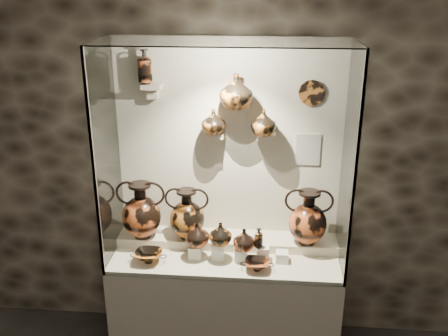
# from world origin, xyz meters

# --- Properties ---
(wall_back) EXTENTS (5.00, 0.02, 3.20)m
(wall_back) POSITION_xyz_m (0.00, 2.50, 1.60)
(wall_back) COLOR black
(wall_back) RESTS_ON ground
(plinth) EXTENTS (1.70, 0.60, 0.80)m
(plinth) POSITION_xyz_m (0.00, 2.18, 0.40)
(plinth) COLOR beige
(plinth) RESTS_ON floor
(front_tier) EXTENTS (1.68, 0.58, 0.03)m
(front_tier) POSITION_xyz_m (0.00, 2.18, 0.82)
(front_tier) COLOR beige
(front_tier) RESTS_ON plinth
(rear_tier) EXTENTS (1.70, 0.25, 0.10)m
(rear_tier) POSITION_xyz_m (0.00, 2.35, 0.85)
(rear_tier) COLOR beige
(rear_tier) RESTS_ON plinth
(back_panel) EXTENTS (1.70, 0.03, 1.60)m
(back_panel) POSITION_xyz_m (0.00, 2.50, 1.60)
(back_panel) COLOR beige
(back_panel) RESTS_ON plinth
(glass_front) EXTENTS (1.70, 0.01, 1.60)m
(glass_front) POSITION_xyz_m (0.00, 1.88, 1.60)
(glass_front) COLOR white
(glass_front) RESTS_ON plinth
(glass_left) EXTENTS (0.01, 0.60, 1.60)m
(glass_left) POSITION_xyz_m (-0.85, 2.18, 1.60)
(glass_left) COLOR white
(glass_left) RESTS_ON plinth
(glass_right) EXTENTS (0.01, 0.60, 1.60)m
(glass_right) POSITION_xyz_m (0.85, 2.18, 1.60)
(glass_right) COLOR white
(glass_right) RESTS_ON plinth
(glass_top) EXTENTS (1.70, 0.60, 0.01)m
(glass_top) POSITION_xyz_m (0.00, 2.18, 2.40)
(glass_top) COLOR white
(glass_top) RESTS_ON back_panel
(frame_post_left) EXTENTS (0.02, 0.02, 1.60)m
(frame_post_left) POSITION_xyz_m (-0.84, 1.89, 1.60)
(frame_post_left) COLOR gray
(frame_post_left) RESTS_ON plinth
(frame_post_right) EXTENTS (0.02, 0.02, 1.60)m
(frame_post_right) POSITION_xyz_m (0.84, 1.89, 1.60)
(frame_post_right) COLOR gray
(frame_post_right) RESTS_ON plinth
(pedestal_a) EXTENTS (0.09, 0.09, 0.10)m
(pedestal_a) POSITION_xyz_m (-0.22, 2.13, 0.88)
(pedestal_a) COLOR silver
(pedestal_a) RESTS_ON front_tier
(pedestal_b) EXTENTS (0.09, 0.09, 0.13)m
(pedestal_b) POSITION_xyz_m (-0.05, 2.13, 0.90)
(pedestal_b) COLOR silver
(pedestal_b) RESTS_ON front_tier
(pedestal_c) EXTENTS (0.09, 0.09, 0.09)m
(pedestal_c) POSITION_xyz_m (0.12, 2.13, 0.88)
(pedestal_c) COLOR silver
(pedestal_c) RESTS_ON front_tier
(pedestal_d) EXTENTS (0.09, 0.09, 0.12)m
(pedestal_d) POSITION_xyz_m (0.28, 2.13, 0.89)
(pedestal_d) COLOR silver
(pedestal_d) RESTS_ON front_tier
(pedestal_e) EXTENTS (0.09, 0.09, 0.08)m
(pedestal_e) POSITION_xyz_m (0.42, 2.13, 0.87)
(pedestal_e) COLOR silver
(pedestal_e) RESTS_ON front_tier
(bracket_ul) EXTENTS (0.14, 0.12, 0.04)m
(bracket_ul) POSITION_xyz_m (-0.55, 2.42, 2.05)
(bracket_ul) COLOR beige
(bracket_ul) RESTS_ON back_panel
(bracket_ca) EXTENTS (0.14, 0.12, 0.04)m
(bracket_ca) POSITION_xyz_m (-0.10, 2.42, 1.70)
(bracket_ca) COLOR beige
(bracket_ca) RESTS_ON back_panel
(bracket_cb) EXTENTS (0.10, 0.12, 0.04)m
(bracket_cb) POSITION_xyz_m (0.10, 2.42, 1.90)
(bracket_cb) COLOR beige
(bracket_cb) RESTS_ON back_panel
(bracket_cc) EXTENTS (0.14, 0.12, 0.04)m
(bracket_cc) POSITION_xyz_m (0.28, 2.42, 1.70)
(bracket_cc) COLOR beige
(bracket_cc) RESTS_ON back_panel
(amphora_left) EXTENTS (0.46, 0.46, 0.45)m
(amphora_left) POSITION_xyz_m (-0.65, 2.29, 1.12)
(amphora_left) COLOR #B04C21
(amphora_left) RESTS_ON rear_tier
(amphora_mid) EXTENTS (0.40, 0.40, 0.40)m
(amphora_mid) POSITION_xyz_m (-0.30, 2.31, 1.10)
(amphora_mid) COLOR #BD6721
(amphora_mid) RESTS_ON rear_tier
(amphora_right) EXTENTS (0.44, 0.44, 0.43)m
(amphora_right) POSITION_xyz_m (0.61, 2.30, 1.11)
(amphora_right) COLOR #B04C21
(amphora_right) RESTS_ON rear_tier
(jug_a) EXTENTS (0.24, 0.24, 0.19)m
(jug_a) POSITION_xyz_m (-0.20, 2.13, 1.02)
(jug_a) COLOR #B04C21
(jug_a) RESTS_ON pedestal_a
(jug_b) EXTENTS (0.22, 0.22, 0.17)m
(jug_b) POSITION_xyz_m (-0.03, 2.11, 1.05)
(jug_b) COLOR #BD6721
(jug_b) RESTS_ON pedestal_b
(jug_c) EXTENTS (0.18, 0.18, 0.17)m
(jug_c) POSITION_xyz_m (0.14, 2.12, 1.00)
(jug_c) COLOR #B04C21
(jug_c) RESTS_ON pedestal_c
(lekythos_small) EXTENTS (0.09, 0.09, 0.17)m
(lekythos_small) POSITION_xyz_m (0.25, 2.11, 1.04)
(lekythos_small) COLOR #BD6721
(lekythos_small) RESTS_ON pedestal_d
(kylix_left) EXTENTS (0.31, 0.28, 0.10)m
(kylix_left) POSITION_xyz_m (-0.55, 2.04, 0.88)
(kylix_left) COLOR #BD6721
(kylix_left) RESTS_ON front_tier
(kylix_right) EXTENTS (0.27, 0.25, 0.09)m
(kylix_right) POSITION_xyz_m (0.24, 2.00, 0.88)
(kylix_right) COLOR #B04C21
(kylix_right) RESTS_ON front_tier
(lekythos_tall) EXTENTS (0.12, 0.12, 0.28)m
(lekythos_tall) POSITION_xyz_m (-0.59, 2.41, 2.21)
(lekythos_tall) COLOR #B04C21
(lekythos_tall) RESTS_ON bracket_ul
(ovoid_vase_a) EXTENTS (0.20, 0.20, 0.18)m
(ovoid_vase_a) POSITION_xyz_m (-0.10, 2.38, 1.81)
(ovoid_vase_a) COLOR #BD6721
(ovoid_vase_a) RESTS_ON bracket_ca
(ovoid_vase_b) EXTENTS (0.25, 0.25, 0.24)m
(ovoid_vase_b) POSITION_xyz_m (0.06, 2.35, 2.04)
(ovoid_vase_b) COLOR #BD6721
(ovoid_vase_b) RESTS_ON bracket_cb
(ovoid_vase_c) EXTENTS (0.23, 0.23, 0.19)m
(ovoid_vase_c) POSITION_xyz_m (0.26, 2.38, 1.81)
(ovoid_vase_c) COLOR #BD6721
(ovoid_vase_c) RESTS_ON bracket_cc
(wall_plate) EXTENTS (0.19, 0.02, 0.19)m
(wall_plate) POSITION_xyz_m (0.59, 2.47, 2.01)
(wall_plate) COLOR #9A561E
(wall_plate) RESTS_ON back_panel
(info_placard) EXTENTS (0.18, 0.01, 0.24)m
(info_placard) POSITION_xyz_m (0.59, 2.47, 1.59)
(info_placard) COLOR beige
(info_placard) RESTS_ON back_panel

